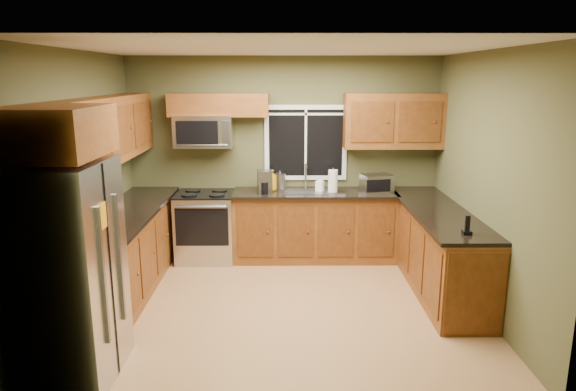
{
  "coord_description": "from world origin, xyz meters",
  "views": [
    {
      "loc": [
        0.02,
        -5.16,
        2.44
      ],
      "look_at": [
        0.05,
        0.35,
        1.15
      ],
      "focal_mm": 32.0,
      "sensor_mm": 36.0,
      "label": 1
    }
  ],
  "objects_px": {
    "toaster_oven": "(377,183)",
    "paper_towel_roll": "(333,181)",
    "coffee_maker": "(265,182)",
    "soap_bottle_b": "(320,184)",
    "soap_bottle_a": "(273,180)",
    "microwave": "(204,131)",
    "kettle": "(280,181)",
    "range": "(206,226)",
    "refrigerator": "(66,273)",
    "cordless_phone": "(467,229)"
  },
  "relations": [
    {
      "from": "range",
      "to": "cordless_phone",
      "type": "distance_m",
      "value": 3.44
    },
    {
      "from": "coffee_maker",
      "to": "paper_towel_roll",
      "type": "bearing_deg",
      "value": 3.5
    },
    {
      "from": "range",
      "to": "coffee_maker",
      "type": "xyz_separation_m",
      "value": [
        0.8,
        -0.06,
        0.61
      ]
    },
    {
      "from": "microwave",
      "to": "toaster_oven",
      "type": "height_order",
      "value": "microwave"
    },
    {
      "from": "paper_towel_roll",
      "to": "soap_bottle_b",
      "type": "bearing_deg",
      "value": 168.54
    },
    {
      "from": "kettle",
      "to": "paper_towel_roll",
      "type": "height_order",
      "value": "paper_towel_roll"
    },
    {
      "from": "microwave",
      "to": "kettle",
      "type": "bearing_deg",
      "value": -0.62
    },
    {
      "from": "cordless_phone",
      "to": "microwave",
      "type": "bearing_deg",
      "value": 144.46
    },
    {
      "from": "microwave",
      "to": "kettle",
      "type": "relative_size",
      "value": 2.77
    },
    {
      "from": "refrigerator",
      "to": "kettle",
      "type": "bearing_deg",
      "value": 59.74
    },
    {
      "from": "toaster_oven",
      "to": "soap_bottle_a",
      "type": "distance_m",
      "value": 1.38
    },
    {
      "from": "refrigerator",
      "to": "microwave",
      "type": "bearing_deg",
      "value": 76.66
    },
    {
      "from": "coffee_maker",
      "to": "microwave",
      "type": "bearing_deg",
      "value": 166.29
    },
    {
      "from": "cordless_phone",
      "to": "coffee_maker",
      "type": "bearing_deg",
      "value": 138.02
    },
    {
      "from": "paper_towel_roll",
      "to": "soap_bottle_a",
      "type": "xyz_separation_m",
      "value": [
        -0.8,
        0.1,
        -0.01
      ]
    },
    {
      "from": "kettle",
      "to": "cordless_phone",
      "type": "height_order",
      "value": "kettle"
    },
    {
      "from": "toaster_oven",
      "to": "paper_towel_roll",
      "type": "relative_size",
      "value": 1.36
    },
    {
      "from": "microwave",
      "to": "soap_bottle_a",
      "type": "xyz_separation_m",
      "value": [
        0.9,
        -0.04,
        -0.65
      ]
    },
    {
      "from": "refrigerator",
      "to": "paper_towel_roll",
      "type": "xyz_separation_m",
      "value": [
        2.39,
        2.77,
        0.19
      ]
    },
    {
      "from": "refrigerator",
      "to": "microwave",
      "type": "relative_size",
      "value": 2.37
    },
    {
      "from": "soap_bottle_a",
      "to": "range",
      "type": "bearing_deg",
      "value": -173.97
    },
    {
      "from": "soap_bottle_b",
      "to": "cordless_phone",
      "type": "relative_size",
      "value": 1.1
    },
    {
      "from": "range",
      "to": "soap_bottle_b",
      "type": "bearing_deg",
      "value": 1.14
    },
    {
      "from": "toaster_oven",
      "to": "soap_bottle_b",
      "type": "distance_m",
      "value": 0.75
    },
    {
      "from": "refrigerator",
      "to": "soap_bottle_b",
      "type": "xyz_separation_m",
      "value": [
        2.22,
        2.8,
        0.14
      ]
    },
    {
      "from": "range",
      "to": "microwave",
      "type": "distance_m",
      "value": 1.27
    },
    {
      "from": "toaster_oven",
      "to": "cordless_phone",
      "type": "distance_m",
      "value": 1.92
    },
    {
      "from": "soap_bottle_b",
      "to": "toaster_oven",
      "type": "bearing_deg",
      "value": -5.84
    },
    {
      "from": "toaster_oven",
      "to": "soap_bottle_a",
      "type": "bearing_deg",
      "value": 174.15
    },
    {
      "from": "toaster_oven",
      "to": "refrigerator",
      "type": "bearing_deg",
      "value": -137.4
    },
    {
      "from": "soap_bottle_b",
      "to": "soap_bottle_a",
      "type": "bearing_deg",
      "value": 174.14
    },
    {
      "from": "refrigerator",
      "to": "range",
      "type": "bearing_deg",
      "value": 76.03
    },
    {
      "from": "refrigerator",
      "to": "microwave",
      "type": "distance_m",
      "value": 3.1
    },
    {
      "from": "refrigerator",
      "to": "kettle",
      "type": "height_order",
      "value": "refrigerator"
    },
    {
      "from": "range",
      "to": "kettle",
      "type": "xyz_separation_m",
      "value": [
        1.0,
        0.13,
        0.6
      ]
    },
    {
      "from": "microwave",
      "to": "kettle",
      "type": "height_order",
      "value": "microwave"
    },
    {
      "from": "paper_towel_roll",
      "to": "soap_bottle_a",
      "type": "height_order",
      "value": "paper_towel_roll"
    },
    {
      "from": "cordless_phone",
      "to": "range",
      "type": "bearing_deg",
      "value": 146.32
    },
    {
      "from": "coffee_maker",
      "to": "soap_bottle_b",
      "type": "distance_m",
      "value": 0.74
    },
    {
      "from": "range",
      "to": "paper_towel_roll",
      "type": "distance_m",
      "value": 1.81
    },
    {
      "from": "refrigerator",
      "to": "toaster_oven",
      "type": "height_order",
      "value": "refrigerator"
    },
    {
      "from": "coffee_maker",
      "to": "soap_bottle_a",
      "type": "relative_size",
      "value": 1.07
    },
    {
      "from": "refrigerator",
      "to": "coffee_maker",
      "type": "bearing_deg",
      "value": 61.22
    },
    {
      "from": "coffee_maker",
      "to": "kettle",
      "type": "height_order",
      "value": "coffee_maker"
    },
    {
      "from": "toaster_oven",
      "to": "kettle",
      "type": "relative_size",
      "value": 1.6
    },
    {
      "from": "toaster_oven",
      "to": "coffee_maker",
      "type": "xyz_separation_m",
      "value": [
        -1.47,
        -0.01,
        0.02
      ]
    },
    {
      "from": "coffee_maker",
      "to": "soap_bottle_b",
      "type": "xyz_separation_m",
      "value": [
        0.73,
        0.09,
        -0.03
      ]
    },
    {
      "from": "soap_bottle_a",
      "to": "soap_bottle_b",
      "type": "height_order",
      "value": "soap_bottle_a"
    },
    {
      "from": "range",
      "to": "soap_bottle_b",
      "type": "xyz_separation_m",
      "value": [
        1.53,
        0.03,
        0.57
      ]
    },
    {
      "from": "toaster_oven",
      "to": "paper_towel_roll",
      "type": "height_order",
      "value": "paper_towel_roll"
    }
  ]
}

